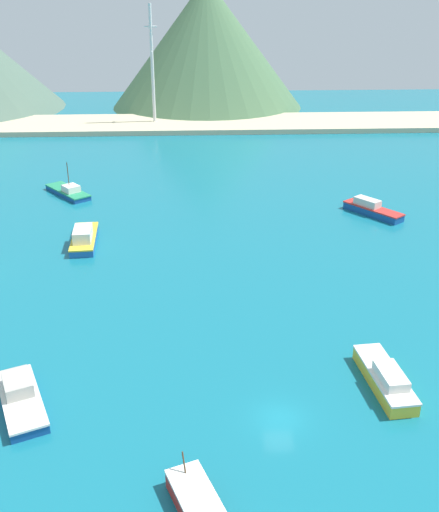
{
  "coord_description": "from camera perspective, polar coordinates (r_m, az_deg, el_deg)",
  "views": [
    {
      "loc": [
        -6.92,
        -39.3,
        33.33
      ],
      "look_at": [
        -3.86,
        26.76,
        2.93
      ],
      "focal_mm": 41.43,
      "sensor_mm": 36.0,
      "label": 1
    }
  ],
  "objects": [
    {
      "name": "fishing_boat_2",
      "position": [
        55.4,
        -18.66,
        -12.79
      ],
      "size": [
        6.54,
        9.71,
        2.27
      ],
      "color": "#14478C",
      "rests_on": "ground"
    },
    {
      "name": "beach_strip",
      "position": [
        157.24,
        -0.07,
        12.68
      ],
      "size": [
        247.0,
        20.93,
        1.2
      ],
      "primitive_type": "cube",
      "color": "#C6B793",
      "rests_on": "ground"
    },
    {
      "name": "fishing_boat_7",
      "position": [
        106.57,
        -14.38,
        6.06
      ],
      "size": [
        9.24,
        10.49,
        5.98
      ],
      "color": "#14478C",
      "rests_on": "ground"
    },
    {
      "name": "fishing_boat_10",
      "position": [
        97.24,
        14.49,
        4.4
      ],
      "size": [
        8.18,
        9.67,
        2.39
      ],
      "color": "#14478C",
      "rests_on": "ground"
    },
    {
      "name": "hill_central",
      "position": [
        181.95,
        -1.24,
        19.76
      ],
      "size": [
        56.29,
        56.29,
        35.41
      ],
      "color": "#476B47",
      "rests_on": "ground"
    },
    {
      "name": "ground",
      "position": [
        77.31,
        2.75,
        -1.08
      ],
      "size": [
        260.0,
        280.0,
        0.5
      ],
      "color": "#146B7F"
    },
    {
      "name": "fishing_boat_5",
      "position": [
        85.22,
        -12.96,
        1.74
      ],
      "size": [
        3.99,
        10.65,
        2.73
      ],
      "color": "#1E5BA8",
      "rests_on": "ground"
    },
    {
      "name": "radio_tower",
      "position": [
        155.79,
        -6.51,
        17.8
      ],
      "size": [
        2.95,
        2.36,
        29.46
      ],
      "color": "silver",
      "rests_on": "ground"
    },
    {
      "name": "fishing_boat_11",
      "position": [
        56.63,
        15.72,
        -11.3
      ],
      "size": [
        3.54,
        9.62,
        2.35
      ],
      "color": "gold",
      "rests_on": "ground"
    }
  ]
}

